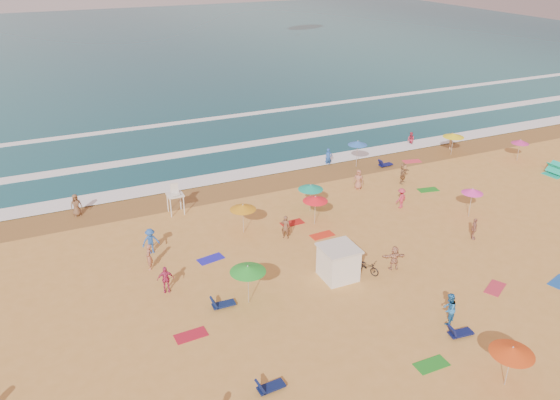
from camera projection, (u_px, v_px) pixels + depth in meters
name	position (u px, v px, depth m)	size (l,w,h in m)	color
ground	(351.00, 248.00, 36.95)	(220.00, 220.00, 0.00)	gold
ocean	(127.00, 48.00, 106.03)	(220.00, 140.00, 0.18)	#0C4756
wet_sand	(276.00, 181.00, 47.23)	(220.00, 220.00, 0.00)	olive
surf_foam	(240.00, 148.00, 54.44)	(200.00, 18.70, 0.05)	white
cabana	(338.00, 263.00, 33.32)	(2.00, 2.00, 2.00)	white
cabana_roof	(339.00, 248.00, 32.87)	(2.20, 2.20, 0.12)	silver
bicycle	(367.00, 266.00, 34.02)	(0.61, 1.75, 0.92)	black
lifeguard_stand	(175.00, 201.00, 41.23)	(1.20, 1.20, 2.10)	white
beach_umbrellas	(415.00, 211.00, 37.33)	(57.42, 30.06, 0.77)	orange
loungers	(453.00, 248.00, 36.61)	(53.79, 22.32, 0.34)	#0E1F4A
towels	(391.00, 251.00, 36.54)	(27.76, 23.82, 0.03)	#B1162A
beachgoers	(324.00, 218.00, 39.07)	(42.85, 27.17, 2.10)	brown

